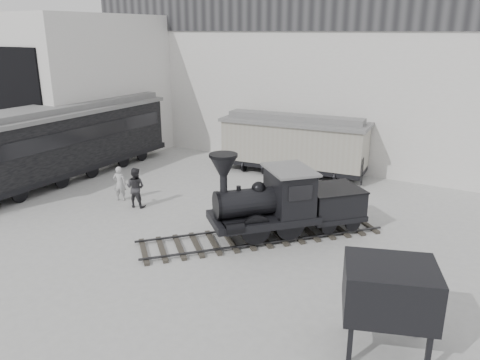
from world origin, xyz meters
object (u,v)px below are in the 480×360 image
Objects in this scene: visitor_a at (120,184)px; coal_hopper at (389,296)px; boxcar at (294,143)px; visitor_b at (136,187)px; passenger_coach at (67,140)px; locomotive at (281,206)px.

visitor_a is 0.63× the size of coal_hopper.
visitor_a is (-5.42, -8.59, -0.95)m from boxcar.
boxcar is 4.98× the size of visitor_a.
visitor_a is at bearing -24.76° from visitor_b.
passenger_coach is 7.57× the size of visitor_b.
locomotive is at bearing -74.53° from boxcar.
locomotive is 1.02× the size of boxcar.
visitor_b is (6.49, -1.65, -1.19)m from passenger_coach.
boxcar is 4.52× the size of visitor_b.
visitor_b is 0.70× the size of coal_hopper.
boxcar is 0.60× the size of passenger_coach.
coal_hopper is at bearing 135.15° from visitor_a.
boxcar is at bearing -148.10° from visitor_a.
coal_hopper is (19.37, -6.28, -0.54)m from passenger_coach.
passenger_coach is (-13.85, 1.14, 0.84)m from locomotive.
locomotive is 7.38m from visitor_b.
passenger_coach is at bearing -28.05° from visitor_b.
boxcar is at bearing 33.40° from passenger_coach.
passenger_coach is at bearing 142.25° from coal_hopper.
locomotive reaches higher than visitor_a.
boxcar is at bearing 153.53° from locomotive.
boxcar reaches higher than coal_hopper.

